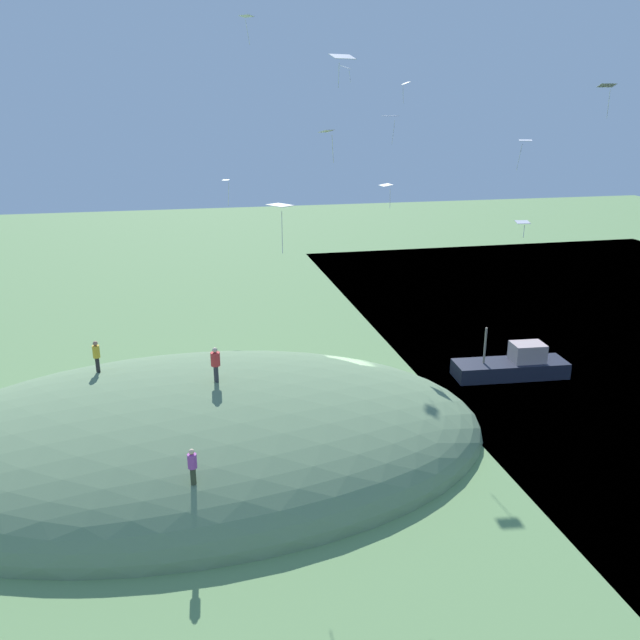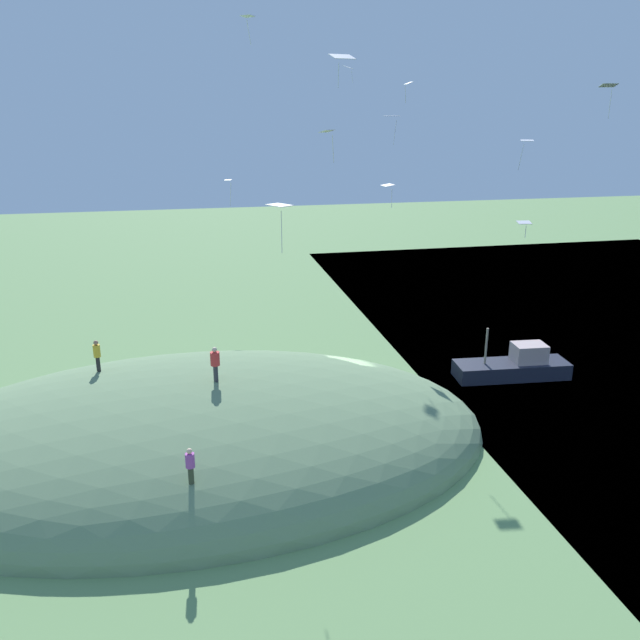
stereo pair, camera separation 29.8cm
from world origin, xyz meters
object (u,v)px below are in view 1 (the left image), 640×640
at_px(boat_on_lake, 513,366).
at_px(kite_12, 280,208).
at_px(person_near_shore, 192,462).
at_px(kite_6, 327,133).
at_px(kite_7, 390,117).
at_px(kite_5, 226,183).
at_px(kite_8, 607,87).
at_px(kite_4, 386,186).
at_px(kite_10, 342,58).
at_px(person_on_hilltop, 215,361).
at_px(kite_11, 525,143).
at_px(kite_3, 523,223).
at_px(kite_2, 406,84).
at_px(kite_1, 246,17).
at_px(kite_9, 346,68).
at_px(person_watching_kites, 96,353).

relative_size(boat_on_lake, kite_12, 3.24).
height_order(person_near_shore, kite_6, kite_6).
bearing_deg(kite_7, kite_12, 52.62).
height_order(kite_5, kite_8, kite_8).
relative_size(kite_4, kite_10, 1.09).
relative_size(person_on_hilltop, kite_12, 0.80).
height_order(kite_4, kite_11, kite_11).
xyz_separation_m(kite_8, kite_10, (14.37, 0.89, 1.16)).
relative_size(kite_3, kite_6, 0.66).
height_order(kite_4, kite_12, kite_12).
distance_m(kite_6, kite_12, 6.02).
height_order(kite_2, kite_11, kite_2).
bearing_deg(kite_12, kite_10, -164.74).
height_order(kite_1, kite_9, kite_1).
relative_size(person_watching_kites, person_near_shore, 1.13).
bearing_deg(kite_6, person_on_hilltop, 28.68).
bearing_deg(kite_9, kite_1, 50.42).
xyz_separation_m(boat_on_lake, kite_1, (15.91, -5.18, 20.69)).
bearing_deg(kite_2, person_on_hilltop, 49.71).
distance_m(kite_7, kite_11, 8.77).
height_order(person_on_hilltop, person_watching_kites, person_on_hilltop).
bearing_deg(kite_4, person_watching_kites, 26.10).
distance_m(person_on_hilltop, kite_8, 24.54).
height_order(kite_3, kite_9, kite_9).
xyz_separation_m(kite_6, kite_8, (-14.33, 2.32, 2.27)).
height_order(person_near_shore, kite_1, kite_1).
height_order(kite_2, kite_3, kite_2).
bearing_deg(kite_2, kite_7, 64.31).
bearing_deg(kite_9, kite_7, 94.78).
distance_m(person_on_hilltop, kite_3, 21.10).
xyz_separation_m(person_on_hilltop, kite_10, (-6.44, -0.34, 14.12)).
xyz_separation_m(kite_4, kite_7, (0.28, 1.24, 4.52)).
relative_size(kite_4, kite_12, 0.70).
distance_m(kite_3, kite_7, 10.83).
distance_m(kite_5, kite_8, 26.13).
distance_m(boat_on_lake, person_on_hilltop, 20.07).
bearing_deg(person_watching_kites, kite_9, 87.44).
height_order(person_on_hilltop, kite_11, kite_11).
relative_size(person_near_shore, kite_10, 1.07).
xyz_separation_m(kite_6, kite_11, (-12.45, -2.15, -0.70)).
bearing_deg(boat_on_lake, kite_3, 76.15).
xyz_separation_m(boat_on_lake, person_on_hilltop, (19.11, 4.79, 3.84)).
height_order(kite_10, kite_11, kite_10).
relative_size(kite_6, kite_11, 0.93).
distance_m(kite_1, kite_12, 14.01).
relative_size(boat_on_lake, kite_2, 4.76).
distance_m(person_watching_kites, kite_2, 30.43).
bearing_deg(kite_2, boat_on_lake, 102.15).
height_order(kite_1, kite_3, kite_1).
bearing_deg(kite_11, person_near_shore, 32.67).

